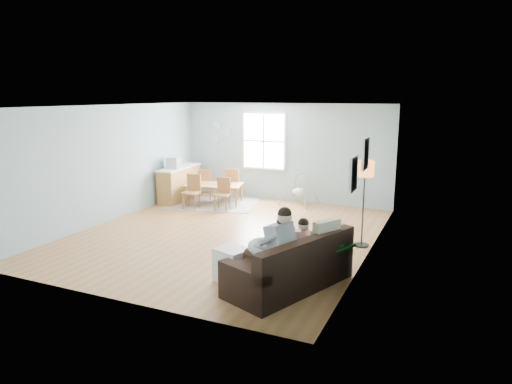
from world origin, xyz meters
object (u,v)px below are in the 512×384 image
at_px(baby_swing, 299,191).
at_px(chair_se, 223,192).
at_px(dining_table, 214,194).
at_px(monitor, 173,163).
at_px(storage_cube, 232,265).
at_px(counter, 180,183).
at_px(chair_nw, 205,182).
at_px(floor_lamp, 365,176).
at_px(toddler, 298,239).
at_px(father, 273,245).
at_px(chair_sw, 192,189).
at_px(sofa, 292,269).
at_px(chair_ne, 233,182).

bearing_deg(baby_swing, chair_se, -142.65).
xyz_separation_m(dining_table, monitor, (-1.07, -0.29, 0.83)).
xyz_separation_m(storage_cube, counter, (-3.94, 4.53, 0.21)).
bearing_deg(monitor, storage_cube, -47.08).
bearing_deg(chair_nw, floor_lamp, -25.92).
relative_size(chair_se, monitor, 2.27).
bearing_deg(toddler, storage_cube, -160.29).
distance_m(father, toddler, 0.51).
relative_size(toddler, counter, 0.50).
xyz_separation_m(counter, baby_swing, (3.28, 0.76, -0.10)).
distance_m(dining_table, counter, 1.12).
distance_m(monitor, baby_swing, 3.50).
distance_m(toddler, storage_cube, 1.13).
xyz_separation_m(father, storage_cube, (-0.73, 0.10, -0.45)).
distance_m(floor_lamp, chair_sw, 4.92).
height_order(sofa, counter, counter).
distance_m(sofa, chair_ne, 6.14).
bearing_deg(chair_nw, monitor, -125.82).
relative_size(dining_table, chair_nw, 1.79).
relative_size(chair_se, chair_ne, 0.93).
relative_size(storage_cube, chair_ne, 0.67).
bearing_deg(father, floor_lamp, 72.91).
distance_m(storage_cube, counter, 6.01).
bearing_deg(father, dining_table, 127.87).
xyz_separation_m(storage_cube, chair_sw, (-3.11, 3.86, 0.23)).
height_order(floor_lamp, chair_se, floor_lamp).
distance_m(dining_table, monitor, 1.39).
bearing_deg(storage_cube, sofa, 7.66).
bearing_deg(father, chair_se, 126.32).
relative_size(toddler, baby_swing, 0.93).
bearing_deg(storage_cube, dining_table, 122.29).
xyz_separation_m(dining_table, chair_ne, (0.28, 0.64, 0.24)).
bearing_deg(counter, sofa, -41.83).
relative_size(floor_lamp, chair_se, 2.02).
height_order(father, storage_cube, father).
relative_size(sofa, dining_table, 1.48).
bearing_deg(chair_ne, counter, -155.95).
relative_size(floor_lamp, storage_cube, 2.82).
xyz_separation_m(sofa, father, (-0.24, -0.23, 0.42)).
relative_size(chair_se, baby_swing, 0.90).
xyz_separation_m(dining_table, baby_swing, (2.18, 0.79, 0.11)).
bearing_deg(sofa, storage_cube, -172.34).
bearing_deg(toddler, chair_ne, 126.47).
bearing_deg(chair_se, monitor, 173.95).
relative_size(sofa, storage_cube, 3.81).
height_order(floor_lamp, counter, floor_lamp).
xyz_separation_m(floor_lamp, chair_se, (-3.86, 1.47, -0.94)).
xyz_separation_m(toddler, chair_nw, (-4.34, 4.61, -0.24)).
xyz_separation_m(storage_cube, chair_ne, (-2.57, 5.14, 0.24)).
relative_size(storage_cube, chair_sw, 0.67).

